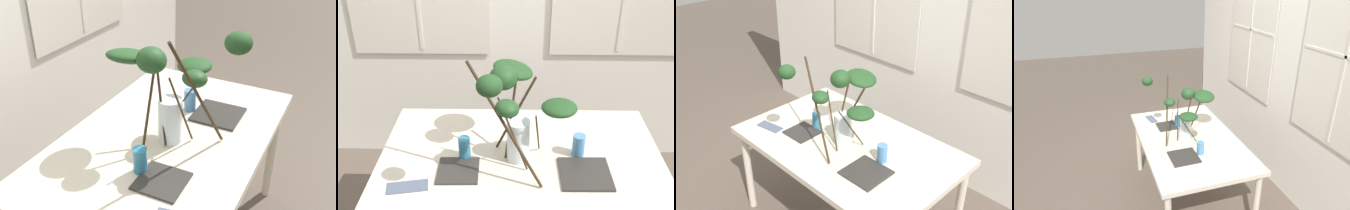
{
  "view_description": "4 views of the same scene",
  "coord_description": "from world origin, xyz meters",
  "views": [
    {
      "loc": [
        -1.43,
        -0.74,
        1.82
      ],
      "look_at": [
        -0.1,
        -0.06,
        0.98
      ],
      "focal_mm": 42.17,
      "sensor_mm": 36.0,
      "label": 1
    },
    {
      "loc": [
        -0.04,
        -1.67,
        2.0
      ],
      "look_at": [
        -0.08,
        0.02,
        1.02
      ],
      "focal_mm": 42.93,
      "sensor_mm": 36.0,
      "label": 2
    },
    {
      "loc": [
        1.58,
        -1.58,
        2.24
      ],
      "look_at": [
        0.02,
        -0.06,
        1.05
      ],
      "focal_mm": 42.78,
      "sensor_mm": 36.0,
      "label": 3
    },
    {
      "loc": [
        2.38,
        -0.84,
        2.18
      ],
      "look_at": [
        -0.06,
        -0.05,
        1.07
      ],
      "focal_mm": 31.29,
      "sensor_mm": 36.0,
      "label": 4
    }
  ],
  "objects": [
    {
      "name": "drinking_glass_blue_left",
      "position": [
        -0.29,
        -0.02,
        0.79
      ],
      "size": [
        0.06,
        0.06,
        0.12
      ],
      "primitive_type": "cylinder",
      "color": "teal",
      "rests_on": "dining_table"
    },
    {
      "name": "plate_square_left",
      "position": [
        -0.31,
        -0.14,
        0.74
      ],
      "size": [
        0.21,
        0.21,
        0.01
      ],
      "primitive_type": "cube",
      "rotation": [
        0.0,
        0.0,
        0.03
      ],
      "color": "#2D2B28",
      "rests_on": "dining_table"
    },
    {
      "name": "vase_with_branches",
      "position": [
        -0.02,
        -0.02,
        1.05
      ],
      "size": [
        0.52,
        0.71,
        0.63
      ],
      "color": "silver",
      "rests_on": "dining_table"
    },
    {
      "name": "plate_square_right",
      "position": [
        0.31,
        -0.15,
        0.74
      ],
      "size": [
        0.25,
        0.25,
        0.01
      ],
      "primitive_type": "cube",
      "rotation": [
        0.0,
        0.0,
        0.01
      ],
      "color": "#2D2B28",
      "rests_on": "dining_table"
    },
    {
      "name": "back_wall_with_windows",
      "position": [
        0.0,
        1.09,
        1.36
      ],
      "size": [
        4.37,
        0.14,
        2.71
      ],
      "color": "silver",
      "rests_on": "ground"
    },
    {
      "name": "drinking_glass_blue_right",
      "position": [
        0.29,
        0.01,
        0.79
      ],
      "size": [
        0.07,
        0.07,
        0.12
      ],
      "primitive_type": "cylinder",
      "color": "#4C84BC",
      "rests_on": "dining_table"
    },
    {
      "name": "napkin_folded",
      "position": [
        -0.53,
        -0.26,
        0.74
      ],
      "size": [
        0.2,
        0.11,
        0.0
      ],
      "primitive_type": "cube",
      "rotation": [
        0.0,
        0.0,
        0.18
      ],
      "color": "#4C566B",
      "rests_on": "dining_table"
    },
    {
      "name": "dining_table",
      "position": [
        0.0,
        0.0,
        0.67
      ],
      "size": [
        1.46,
        0.92,
        0.73
      ],
      "color": "beige",
      "rests_on": "ground"
    },
    {
      "name": "ground",
      "position": [
        0.0,
        0.0,
        0.0
      ],
      "size": [
        14.0,
        14.0,
        0.0
      ],
      "primitive_type": "plane",
      "color": "brown"
    }
  ]
}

